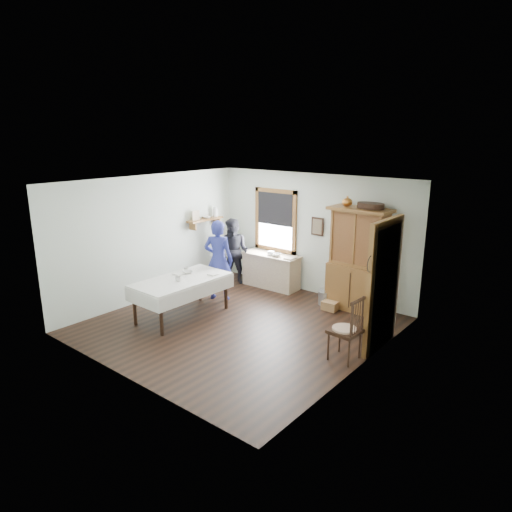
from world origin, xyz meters
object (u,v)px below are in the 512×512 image
(dining_table, at_px, (182,298))
(pail, at_px, (325,298))
(spindle_chair, at_px, (345,328))
(woman_blue, at_px, (219,263))
(work_counter, at_px, (271,271))
(china_hutch, at_px, (357,260))
(wicker_basket, at_px, (330,306))
(figure_dark, at_px, (234,254))

(dining_table, distance_m, pail, 3.01)
(spindle_chair, relative_size, woman_blue, 0.66)
(work_counter, distance_m, dining_table, 2.56)
(china_hutch, height_order, spindle_chair, china_hutch)
(work_counter, bearing_deg, wicker_basket, -14.22)
(work_counter, xyz_separation_m, figure_dark, (-0.87, -0.33, 0.33))
(dining_table, xyz_separation_m, woman_blue, (-0.12, 1.17, 0.43))
(wicker_basket, bearing_deg, woman_blue, -156.71)
(work_counter, bearing_deg, pail, -8.43)
(work_counter, relative_size, spindle_chair, 1.30)
(spindle_chair, relative_size, figure_dark, 0.73)
(china_hutch, height_order, woman_blue, china_hutch)
(pail, xyz_separation_m, woman_blue, (-1.97, -1.18, 0.67))
(dining_table, height_order, wicker_basket, dining_table)
(work_counter, xyz_separation_m, pail, (1.58, -0.19, -0.26))
(pail, bearing_deg, china_hutch, 14.83)
(figure_dark, bearing_deg, woman_blue, -78.86)
(china_hutch, distance_m, dining_table, 3.60)
(spindle_chair, xyz_separation_m, woman_blue, (-3.48, 0.75, 0.28))
(pail, bearing_deg, spindle_chair, -51.87)
(dining_table, distance_m, woman_blue, 1.26)
(dining_table, xyz_separation_m, figure_dark, (-0.60, 2.21, 0.34))
(dining_table, bearing_deg, woman_blue, 95.85)
(spindle_chair, bearing_deg, figure_dark, 159.61)
(china_hutch, relative_size, woman_blue, 1.30)
(dining_table, height_order, pail, dining_table)
(dining_table, height_order, spindle_chair, spindle_chair)
(work_counter, xyz_separation_m, china_hutch, (2.20, -0.02, 0.66))
(china_hutch, height_order, pail, china_hutch)
(china_hutch, height_order, wicker_basket, china_hutch)
(china_hutch, bearing_deg, pail, -164.17)
(dining_table, height_order, woman_blue, woman_blue)
(pail, relative_size, wicker_basket, 0.92)
(dining_table, relative_size, wicker_basket, 6.22)
(spindle_chair, relative_size, wicker_basket, 3.44)
(work_counter, distance_m, spindle_chair, 3.75)
(woman_blue, distance_m, figure_dark, 1.14)
(dining_table, distance_m, spindle_chair, 3.39)
(wicker_basket, distance_m, figure_dark, 2.79)
(wicker_basket, height_order, woman_blue, woman_blue)
(dining_table, distance_m, figure_dark, 2.31)
(pail, bearing_deg, dining_table, -128.10)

